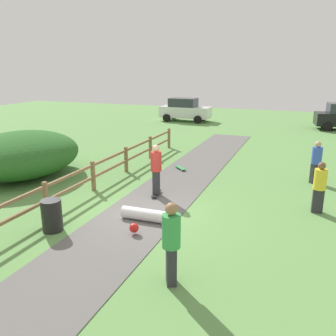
{
  "coord_description": "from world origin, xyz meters",
  "views": [
    {
      "loc": [
        4.44,
        -9.22,
        4.37
      ],
      "look_at": [
        0.15,
        1.79,
        1.0
      ],
      "focal_mm": 37.74,
      "sensor_mm": 36.0,
      "label": 1
    }
  ],
  "objects_px": {
    "bush_large": "(22,154)",
    "bystander_yellow": "(320,185)",
    "trash_bin": "(52,215)",
    "skater_fallen": "(146,216)",
    "parked_car_white": "(185,110)",
    "skateboard_loose": "(180,168)",
    "bystander_blue": "(316,160)",
    "skater_riding": "(156,168)",
    "bystander_green": "(171,240)"
  },
  "relations": [
    {
      "from": "skater_riding",
      "to": "parked_car_white",
      "type": "distance_m",
      "value": 18.25
    },
    {
      "from": "bush_large",
      "to": "parked_car_white",
      "type": "xyz_separation_m",
      "value": [
        1.24,
        17.37,
        0.03
      ]
    },
    {
      "from": "skateboard_loose",
      "to": "skater_fallen",
      "type": "bearing_deg",
      "value": -80.69
    },
    {
      "from": "trash_bin",
      "to": "parked_car_white",
      "type": "xyz_separation_m",
      "value": [
        -3.29,
        21.17,
        0.51
      ]
    },
    {
      "from": "trash_bin",
      "to": "skater_riding",
      "type": "relative_size",
      "value": 0.49
    },
    {
      "from": "skater_fallen",
      "to": "bystander_blue",
      "type": "xyz_separation_m",
      "value": [
        4.6,
        5.73,
        0.72
      ]
    },
    {
      "from": "skater_fallen",
      "to": "bystander_blue",
      "type": "bearing_deg",
      "value": 51.24
    },
    {
      "from": "skateboard_loose",
      "to": "bystander_blue",
      "type": "bearing_deg",
      "value": 1.23
    },
    {
      "from": "skater_fallen",
      "to": "bystander_yellow",
      "type": "height_order",
      "value": "bystander_yellow"
    },
    {
      "from": "skater_riding",
      "to": "skateboard_loose",
      "type": "xyz_separation_m",
      "value": [
        -0.32,
        3.46,
        -0.95
      ]
    },
    {
      "from": "trash_bin",
      "to": "skater_fallen",
      "type": "distance_m",
      "value": 2.64
    },
    {
      "from": "bush_large",
      "to": "parked_car_white",
      "type": "relative_size",
      "value": 1.21
    },
    {
      "from": "bush_large",
      "to": "skateboard_loose",
      "type": "bearing_deg",
      "value": 29.21
    },
    {
      "from": "skateboard_loose",
      "to": "parked_car_white",
      "type": "bearing_deg",
      "value": 107.92
    },
    {
      "from": "trash_bin",
      "to": "skater_riding",
      "type": "height_order",
      "value": "skater_riding"
    },
    {
      "from": "trash_bin",
      "to": "skater_riding",
      "type": "xyz_separation_m",
      "value": [
        1.6,
        3.58,
        0.59
      ]
    },
    {
      "from": "skater_fallen",
      "to": "parked_car_white",
      "type": "height_order",
      "value": "parked_car_white"
    },
    {
      "from": "bush_large",
      "to": "bystander_yellow",
      "type": "distance_m",
      "value": 11.38
    },
    {
      "from": "skater_fallen",
      "to": "bystander_blue",
      "type": "relative_size",
      "value": 0.96
    },
    {
      "from": "bystander_blue",
      "to": "bystander_green",
      "type": "bearing_deg",
      "value": -108.93
    },
    {
      "from": "trash_bin",
      "to": "bystander_yellow",
      "type": "relative_size",
      "value": 0.55
    },
    {
      "from": "trash_bin",
      "to": "bystander_blue",
      "type": "xyz_separation_m",
      "value": [
        6.8,
        7.16,
        0.47
      ]
    },
    {
      "from": "bystander_green",
      "to": "trash_bin",
      "type": "bearing_deg",
      "value": 163.82
    },
    {
      "from": "skateboard_loose",
      "to": "bystander_yellow",
      "type": "bearing_deg",
      "value": -28.21
    },
    {
      "from": "trash_bin",
      "to": "bystander_blue",
      "type": "distance_m",
      "value": 9.89
    },
    {
      "from": "trash_bin",
      "to": "parked_car_white",
      "type": "relative_size",
      "value": 0.21
    },
    {
      "from": "skateboard_loose",
      "to": "bystander_yellow",
      "type": "relative_size",
      "value": 0.44
    },
    {
      "from": "skateboard_loose",
      "to": "bystander_green",
      "type": "height_order",
      "value": "bystander_green"
    },
    {
      "from": "trash_bin",
      "to": "skater_fallen",
      "type": "height_order",
      "value": "trash_bin"
    },
    {
      "from": "bush_large",
      "to": "skateboard_loose",
      "type": "distance_m",
      "value": 6.7
    },
    {
      "from": "skater_riding",
      "to": "skateboard_loose",
      "type": "relative_size",
      "value": 2.56
    },
    {
      "from": "trash_bin",
      "to": "bystander_yellow",
      "type": "bearing_deg",
      "value": 30.59
    },
    {
      "from": "skateboard_loose",
      "to": "bystander_green",
      "type": "bearing_deg",
      "value": -71.92
    },
    {
      "from": "bystander_green",
      "to": "bystander_yellow",
      "type": "bearing_deg",
      "value": 60.83
    },
    {
      "from": "parked_car_white",
      "to": "skater_fallen",
      "type": "bearing_deg",
      "value": -74.47
    },
    {
      "from": "skateboard_loose",
      "to": "parked_car_white",
      "type": "relative_size",
      "value": 0.17
    },
    {
      "from": "bystander_green",
      "to": "parked_car_white",
      "type": "height_order",
      "value": "parked_car_white"
    },
    {
      "from": "bush_large",
      "to": "skater_fallen",
      "type": "xyz_separation_m",
      "value": [
        6.72,
        -2.37,
        -0.73
      ]
    },
    {
      "from": "skater_fallen",
      "to": "parked_car_white",
      "type": "relative_size",
      "value": 0.38
    },
    {
      "from": "skateboard_loose",
      "to": "parked_car_white",
      "type": "height_order",
      "value": "parked_car_white"
    },
    {
      "from": "bystander_yellow",
      "to": "skater_fallen",
      "type": "bearing_deg",
      "value": -150.59
    },
    {
      "from": "skater_fallen",
      "to": "skateboard_loose",
      "type": "height_order",
      "value": "skater_fallen"
    },
    {
      "from": "bush_large",
      "to": "skateboard_loose",
      "type": "relative_size",
      "value": 7.15
    },
    {
      "from": "bush_large",
      "to": "bystander_green",
      "type": "distance_m",
      "value": 9.81
    },
    {
      "from": "skateboard_loose",
      "to": "bystander_green",
      "type": "xyz_separation_m",
      "value": [
        2.67,
        -8.19,
        0.92
      ]
    },
    {
      "from": "skater_riding",
      "to": "parked_car_white",
      "type": "xyz_separation_m",
      "value": [
        -4.88,
        17.58,
        -0.08
      ]
    },
    {
      "from": "skater_fallen",
      "to": "skateboard_loose",
      "type": "bearing_deg",
      "value": 99.31
    },
    {
      "from": "trash_bin",
      "to": "bystander_green",
      "type": "height_order",
      "value": "bystander_green"
    },
    {
      "from": "skater_fallen",
      "to": "trash_bin",
      "type": "bearing_deg",
      "value": -147.01
    },
    {
      "from": "trash_bin",
      "to": "skater_riding",
      "type": "distance_m",
      "value": 3.97
    }
  ]
}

